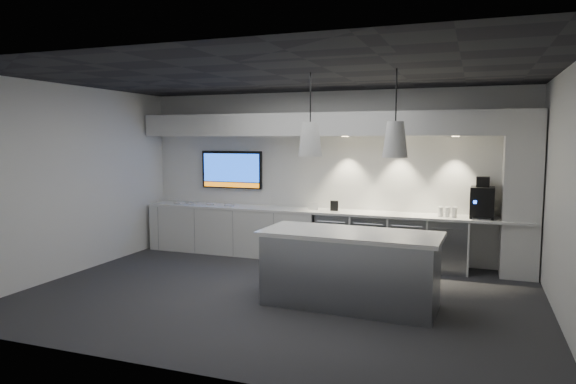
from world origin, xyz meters
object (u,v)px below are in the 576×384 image
at_px(wall_tv, 232,170).
at_px(coffee_machine, 482,201).
at_px(island, 350,269).
at_px(bin, 271,276).

height_order(wall_tv, coffee_machine, wall_tv).
relative_size(island, bin, 5.73).
bearing_deg(coffee_machine, wall_tv, 178.56).
xyz_separation_m(island, coffee_machine, (1.60, 2.29, 0.68)).
xyz_separation_m(bin, coffee_machine, (2.80, 2.03, 0.97)).
bearing_deg(coffee_machine, bin, -142.38).
height_order(island, coffee_machine, coffee_machine).
bearing_deg(island, bin, 170.13).
distance_m(island, bin, 1.27).
xyz_separation_m(wall_tv, island, (2.94, -2.54, -1.07)).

